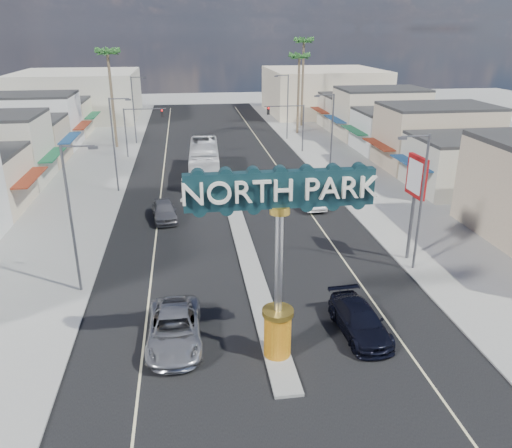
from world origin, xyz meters
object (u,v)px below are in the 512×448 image
object	(u,v)px
streetlight_l_far	(135,107)
palm_left_far	(108,57)
city_bus	(204,160)
suv_right	(360,320)
palm_right_far	(304,46)
streetlight_r_far	(287,104)
gateway_sign	(279,245)
traffic_signal_right	(289,119)
suv_left	(174,329)
streetlight_l_mid	(115,141)
traffic_signal_left	(140,123)
streetlight_l_near	(73,213)
bank_pylon_sign	(416,182)
streetlight_r_near	(419,197)
car_parked_left	(164,210)
streetlight_r_mid	(330,134)
car_parked_right	(310,197)
palm_right_mid	(299,60)

from	to	relation	value
streetlight_l_far	palm_left_far	bearing A→B (deg)	-142.08
city_bus	suv_right	bearing A→B (deg)	-75.54
streetlight_l_far	palm_right_far	size ratio (longest dim) A/B	0.64
streetlight_r_far	palm_right_far	world-z (taller)	palm_right_far
streetlight_l_far	city_bus	xyz separation A→B (m)	(8.43, -17.58, -3.31)
gateway_sign	traffic_signal_right	xyz separation A→B (m)	(9.18, 42.02, -1.65)
traffic_signal_right	streetlight_l_far	xyz separation A→B (m)	(-19.62, 8.01, 0.79)
palm_right_far	suv_left	bearing A→B (deg)	-108.91
streetlight_l_mid	traffic_signal_left	bearing A→B (deg)	84.90
streetlight_l_near	palm_left_far	size ratio (longest dim) A/B	0.69
streetlight_l_mid	bank_pylon_sign	distance (m)	28.19
streetlight_r_near	palm_left_far	distance (m)	46.80
streetlight_l_far	bank_pylon_sign	world-z (taller)	streetlight_l_far
car_parked_left	traffic_signal_right	bearing A→B (deg)	48.96
traffic_signal_right	streetlight_l_near	bearing A→B (deg)	-119.99
gateway_sign	streetlight_r_mid	world-z (taller)	gateway_sign
car_parked_left	streetlight_r_far	bearing A→B (deg)	54.74
traffic_signal_right	streetlight_l_far	bearing A→B (deg)	157.80
bank_pylon_sign	car_parked_left	bearing A→B (deg)	146.10
gateway_sign	city_bus	size ratio (longest dim) A/B	0.73
streetlight_l_near	traffic_signal_left	bearing A→B (deg)	87.90
streetlight_l_near	city_bus	xyz separation A→B (m)	(8.43, 24.42, -3.31)
suv_right	palm_right_far	bearing A→B (deg)	76.50
streetlight_r_mid	suv_right	size ratio (longest dim) A/B	1.74
streetlight_l_near	bank_pylon_sign	size ratio (longest dim) A/B	1.26
suv_right	car_parked_left	world-z (taller)	car_parked_left
streetlight_l_far	city_bus	size ratio (longest dim) A/B	0.71
traffic_signal_right	streetlight_r_far	world-z (taller)	streetlight_r_far
palm_left_far	suv_right	xyz separation A→B (m)	(17.60, -46.63, -10.75)
traffic_signal_left	car_parked_right	world-z (taller)	traffic_signal_left
suv_left	palm_right_far	bearing A→B (deg)	71.52
traffic_signal_left	palm_right_far	distance (m)	31.22
streetlight_l_near	car_parked_left	world-z (taller)	streetlight_l_near
streetlight_l_mid	car_parked_right	distance (m)	19.06
city_bus	traffic_signal_right	bearing A→B (deg)	43.03
traffic_signal_left	palm_right_mid	distance (m)	26.01
car_parked_left	city_bus	distance (m)	13.32
streetlight_l_mid	palm_right_mid	xyz separation A→B (m)	(23.43, 26.00, 5.54)
suv_right	streetlight_r_far	bearing A→B (deg)	79.72
palm_right_mid	palm_right_far	world-z (taller)	palm_right_far
gateway_sign	palm_right_far	bearing A→B (deg)	75.97
streetlight_l_mid	suv_right	bearing A→B (deg)	-60.56
palm_right_far	car_parked_right	distance (m)	41.18
streetlight_l_near	palm_right_mid	bearing A→B (deg)	63.01
traffic_signal_right	palm_right_mid	size ratio (longest dim) A/B	0.50
streetlight_l_mid	suv_left	world-z (taller)	streetlight_l_mid
traffic_signal_left	streetlight_r_mid	distance (m)	24.11
gateway_sign	streetlight_r_mid	size ratio (longest dim) A/B	1.02
traffic_signal_right	palm_right_far	distance (m)	20.59
traffic_signal_left	suv_right	size ratio (longest dim) A/B	1.16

